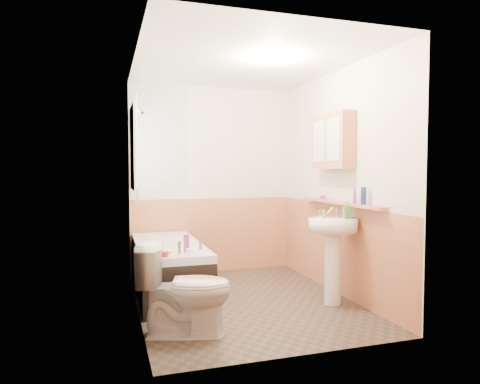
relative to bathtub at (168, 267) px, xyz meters
name	(u,v)px	position (x,y,z in m)	size (l,w,h in m)	color
floor	(244,301)	(0.73, -0.51, -0.30)	(2.80, 2.80, 0.00)	#312923
ceiling	(244,62)	(0.73, -0.51, 2.20)	(2.80, 2.80, 0.00)	white
wall_back	(212,180)	(0.73, 0.90, 0.95)	(2.20, 0.02, 2.50)	beige
wall_front	(304,189)	(0.73, -1.92, 0.95)	(2.20, 0.02, 2.50)	beige
wall_left	(136,184)	(-0.38, -0.51, 0.95)	(0.02, 2.80, 2.50)	beige
wall_right	(338,182)	(1.84, -0.51, 0.95)	(0.02, 2.80, 2.50)	beige
wainscot_right	(335,248)	(1.82, -0.51, 0.20)	(0.01, 2.80, 1.00)	#CE7C54
wainscot_front	(302,289)	(0.73, -1.90, 0.20)	(2.20, 0.01, 1.00)	#CE7C54
wainscot_back	(213,235)	(0.73, 0.88, 0.20)	(2.20, 0.01, 1.00)	#CE7C54
tile_cladding_left	(138,184)	(-0.36, -0.51, 0.95)	(0.01, 2.80, 2.50)	white
tile_return_back	(158,142)	(0.01, 0.87, 1.45)	(0.75, 0.01, 1.50)	white
window	(134,148)	(-0.33, 0.44, 1.35)	(0.03, 0.79, 0.99)	white
bathtub	(168,267)	(0.00, 0.00, 0.00)	(0.70, 1.71, 0.71)	black
shower_riser	(138,138)	(-0.31, 0.14, 1.44)	(0.11, 0.08, 1.21)	silver
toilet	(185,289)	(-0.03, -1.25, 0.09)	(0.44, 0.78, 0.77)	white
sink	(333,243)	(1.57, -0.89, 0.34)	(0.52, 0.42, 1.01)	white
pine_shelf	(339,203)	(1.77, -0.67, 0.73)	(0.10, 1.55, 0.03)	#CE7C54
medicine_cabinet	(333,141)	(1.74, -0.55, 1.41)	(0.17, 0.67, 0.61)	#CE7C54
foam_can	(364,196)	(1.77, -1.12, 0.84)	(0.05, 0.05, 0.17)	navy
green_bottle	(355,192)	(1.77, -0.96, 0.86)	(0.05, 0.05, 0.23)	purple
black_jar	(322,197)	(1.77, -0.28, 0.77)	(0.06, 0.06, 0.04)	purple
soap_bottle	(347,215)	(1.68, -0.96, 0.64)	(0.08, 0.17, 0.08)	#388447
clear_bottle	(324,215)	(1.44, -0.92, 0.64)	(0.03, 0.03, 0.09)	#59C647
blue_gel	(186,244)	(0.09, -0.63, 0.36)	(0.05, 0.03, 0.18)	purple
cream_jar	(164,254)	(-0.14, -0.75, 0.30)	(0.07, 0.07, 0.05)	maroon
orange_bottle	(200,245)	(0.26, -0.50, 0.32)	(0.03, 0.03, 0.09)	purple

